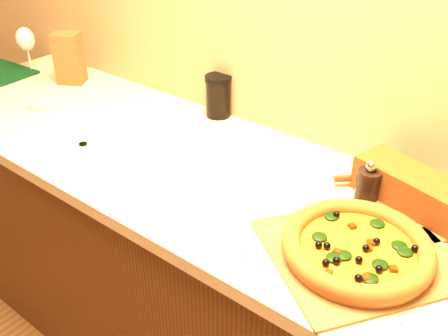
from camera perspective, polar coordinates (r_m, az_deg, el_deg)
cabinet at (r=1.69m, az=3.52°, el=-15.81°), size 2.80×0.65×0.86m
countertop at (r=1.39m, az=4.12°, el=-3.14°), size 2.84×0.68×0.04m
pizza_peel at (r=1.21m, az=15.88°, el=-9.05°), size 0.53×0.57×0.01m
pizza at (r=1.17m, az=14.98°, el=-8.78°), size 0.34×0.34×0.05m
bottle_cap at (r=1.65m, az=-15.82°, el=2.65°), size 0.03×0.03×0.01m
pepper_grinder at (r=1.36m, az=16.15°, el=-1.78°), size 0.06×0.06×0.12m
rolling_pin at (r=1.47m, az=19.12°, el=-0.79°), size 0.27×0.27×0.05m
bread_bag at (r=1.36m, az=21.61°, el=-2.81°), size 0.38×0.21×0.10m
wine_glass at (r=2.30m, az=-21.75°, el=13.38°), size 0.08×0.08×0.19m
paper_bag at (r=2.13m, az=-17.28°, el=11.87°), size 0.13×0.12×0.20m
dark_jar at (r=1.75m, az=-0.66°, el=8.25°), size 0.09×0.09×0.15m
side_plate at (r=1.98m, az=-19.29°, el=7.06°), size 0.16×0.16×0.01m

